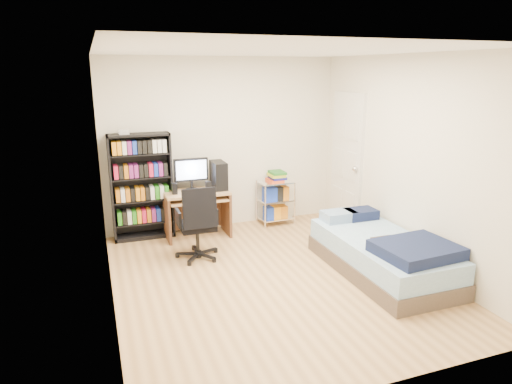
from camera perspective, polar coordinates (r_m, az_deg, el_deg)
name	(u,v)px	position (r m, az deg, el deg)	size (l,w,h in m)	color
room	(274,172)	(4.93, 2.21, 2.56)	(3.58, 4.08, 2.58)	tan
media_shelf	(142,186)	(6.51, -14.12, 0.79)	(0.83, 0.28, 1.54)	black
computer_desk	(202,194)	(6.51, -6.77, -0.27)	(0.89, 0.52, 1.12)	tan
office_chair	(198,236)	(5.77, -7.25, -5.46)	(0.57, 0.57, 0.95)	black
wire_cart	(276,190)	(6.96, 2.47, 0.29)	(0.53, 0.39, 0.83)	white
bed	(383,254)	(5.56, 15.58, -7.46)	(0.95, 1.90, 0.54)	brown
door	(347,161)	(6.92, 11.29, 3.83)	(0.12, 0.80, 2.00)	silver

